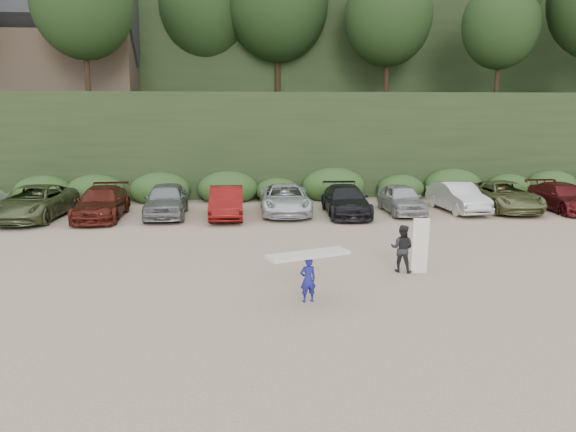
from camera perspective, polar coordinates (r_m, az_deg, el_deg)
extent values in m
plane|color=tan|center=(17.52, -0.14, -6.05)|extent=(120.00, 120.00, 0.00)
cube|color=black|center=(38.77, -3.39, 7.77)|extent=(80.00, 14.00, 6.00)
cube|color=black|center=(56.78, -4.26, 13.80)|extent=(90.00, 30.00, 16.00)
ellipsoid|color=black|center=(39.16, -3.53, 19.54)|extent=(66.00, 12.00, 10.00)
cube|color=#2B491E|center=(31.52, -3.75, 2.66)|extent=(46.20, 2.00, 1.20)
cube|color=brown|center=(42.07, -20.69, 14.17)|extent=(8.00, 6.00, 4.00)
imported|color=#4A5531|center=(28.71, -24.41, 1.25)|extent=(3.06, 5.81, 1.56)
imported|color=#4C1811|center=(27.74, -18.41, 1.27)|extent=(2.08, 5.07, 1.47)
imported|color=slate|center=(27.41, -12.27, 1.61)|extent=(1.95, 4.73, 1.61)
imported|color=maroon|center=(26.66, -6.27, 1.39)|extent=(1.61, 4.46, 1.46)
imported|color=silver|center=(27.53, -0.29, 1.72)|extent=(2.54, 5.21, 1.43)
imported|color=black|center=(27.30, 5.90, 1.57)|extent=(2.18, 4.97, 1.42)
imported|color=#A2A1A6|center=(28.21, 11.45, 1.72)|extent=(1.70, 4.20, 1.43)
imported|color=#BABABA|center=(29.33, 16.87, 1.84)|extent=(1.90, 4.53, 1.46)
imported|color=#62683C|center=(30.51, 21.13, 1.91)|extent=(2.58, 5.32, 1.46)
imported|color=#571317|center=(31.50, 26.18, 1.72)|extent=(1.94, 4.76, 1.38)
imported|color=navy|center=(15.06, 2.03, -6.47)|extent=(0.50, 0.38, 1.23)
cube|color=beige|center=(14.87, 2.05, -3.93)|extent=(2.33, 1.36, 0.09)
imported|color=black|center=(18.10, 11.50, -3.24)|extent=(0.92, 0.85, 1.51)
cube|color=silver|center=(17.97, 13.27, -2.97)|extent=(0.53, 0.33, 1.78)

